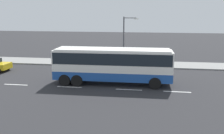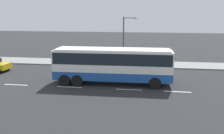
{
  "view_description": "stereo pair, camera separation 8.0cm",
  "coord_description": "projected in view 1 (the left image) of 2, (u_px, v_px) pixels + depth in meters",
  "views": [
    {
      "loc": [
        3.71,
        -23.98,
        6.98
      ],
      "look_at": [
        0.32,
        -0.46,
        1.6
      ],
      "focal_mm": 39.72,
      "sensor_mm": 36.0,
      "label": 1
    },
    {
      "loc": [
        3.63,
        -23.99,
        6.98
      ],
      "look_at": [
        0.32,
        -0.46,
        1.6
      ],
      "focal_mm": 39.72,
      "sensor_mm": 36.0,
      "label": 2
    }
  ],
  "objects": [
    {
      "name": "ground_plane",
      "position": [
        109.0,
        81.0,
        25.21
      ],
      "size": [
        120.0,
        120.0,
        0.0
      ],
      "primitive_type": "plane",
      "color": "#28282B"
    },
    {
      "name": "street_lamp",
      "position": [
        125.0,
        37.0,
        31.12
      ],
      "size": [
        1.86,
        0.24,
        6.16
      ],
      "color": "#47474C",
      "rests_on": "sidewalk_curb"
    },
    {
      "name": "pedestrian_near_curb",
      "position": [
        88.0,
        57.0,
        32.4
      ],
      "size": [
        0.32,
        0.32,
        1.74
      ],
      "rotation": [
        0.0,
        0.0,
        0.63
      ],
      "color": "#38334C",
      "rests_on": "sidewalk_curb"
    },
    {
      "name": "sidewalk_curb",
      "position": [
        119.0,
        63.0,
        33.38
      ],
      "size": [
        80.0,
        4.0,
        0.15
      ],
      "primitive_type": "cube",
      "color": "gray",
      "rests_on": "ground_plane"
    },
    {
      "name": "lane_centreline",
      "position": [
        123.0,
        89.0,
        22.59
      ],
      "size": [
        33.39,
        0.16,
        0.01
      ],
      "color": "white",
      "rests_on": "ground_plane"
    },
    {
      "name": "coach_bus",
      "position": [
        113.0,
        62.0,
        23.9
      ],
      "size": [
        11.35,
        2.93,
        3.47
      ],
      "rotation": [
        0.0,
        0.0,
        0.01
      ],
      "color": "#1E4C9E",
      "rests_on": "ground_plane"
    }
  ]
}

